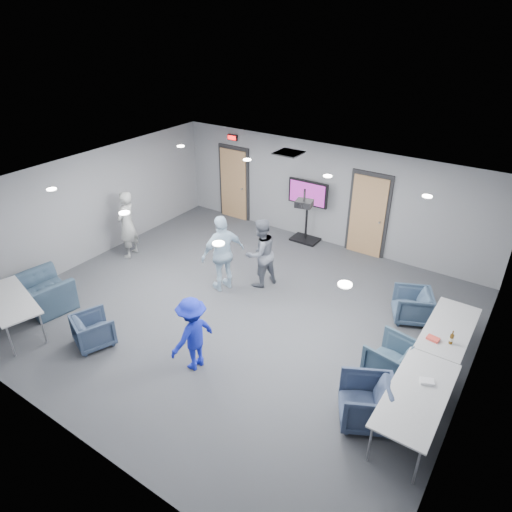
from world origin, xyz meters
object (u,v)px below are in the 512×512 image
Objects in this scene: chair_right_c at (366,403)px; table_front_left at (9,301)px; chair_front_b at (44,293)px; person_b at (261,253)px; chair_right_b at (392,360)px; person_d at (193,334)px; projector at (304,203)px; person_a at (127,225)px; tv_stand at (307,208)px; chair_front_a at (94,330)px; table_right_a at (449,329)px; bottle_right at (451,339)px; person_c at (223,253)px; table_right_b at (417,395)px; chair_right_a at (412,305)px.

table_front_left is (-6.67, -1.74, 0.31)m from chair_right_c.
chair_front_b is at bearing -109.65° from chair_right_c.
person_b is 3.81m from chair_right_b.
person_d is 3.89× the size of projector.
tv_stand is at bearing 119.31° from person_a.
chair_right_c is 1.18× the size of chair_front_a.
person_a is at bearing 93.15° from table_right_a.
bottle_right is (7.44, 3.43, 0.14)m from table_front_left.
person_c is at bearing -89.54° from chair_right_b.
table_front_left is at bearing -149.82° from projector.
projector reaches higher than bottle_right.
tv_stand is (-0.75, 5.55, 0.26)m from person_d.
projector is at bearing 173.66° from person_d.
chair_front_b is 0.66× the size of tv_stand.
table_front_left is at bearing -57.00° from chair_right_b.
chair_right_b is 1.04m from bottle_right.
person_d is 0.83× the size of tv_stand.
person_c is 0.91× the size of table_right_b.
table_front_left is at bearing -7.47° from person_a.
projector reaches higher than table_right_a.
table_right_b is at bearing 109.41° from person_d.
person_c reaches higher than table_front_left.
table_right_b is at bearing 82.77° from person_b.
chair_front_b is at bearing 98.96° from table_right_b.
chair_front_b is at bearing 118.71° from table_front_left.
chair_front_b is (0.27, -2.66, -0.51)m from person_a.
chair_front_b is at bearing -160.99° from bottle_right.
chair_front_a is at bearing -176.02° from chair_front_b.
chair_front_b is at bearing -76.66° from person_d.
projector reaches higher than chair_right_a.
person_d reaches higher than table_right_b.
projector is at bearing 122.92° from person_c.
person_b is at bearing 153.86° from projector.
person_a is 2.17× the size of chair_right_b.
table_right_a is (0.65, 0.98, 0.32)m from chair_right_b.
tv_stand reaches higher than chair_front_b.
person_b is at bearing 62.55° from table_right_b.
tv_stand reaches higher than chair_right_c.
bottle_right is (7.64, 2.63, 0.46)m from chair_front_b.
person_c is 0.99× the size of table_right_a.
person_b is at bearing -151.78° from chair_right_c.
chair_right_c is at bearing 61.39° from person_a.
bottle_right is at bearing -4.75° from table_right_b.
tv_stand reaches higher than chair_right_a.
chair_right_c is 3.78m from projector.
person_d is 2.06× the size of chair_front_a.
person_c is 2.19× the size of chair_right_c.
tv_stand is (-3.77, 5.01, 0.61)m from chair_right_c.
person_a is 6.72× the size of bottle_right.
projector is (4.50, 3.07, 2.04)m from chair_front_b.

